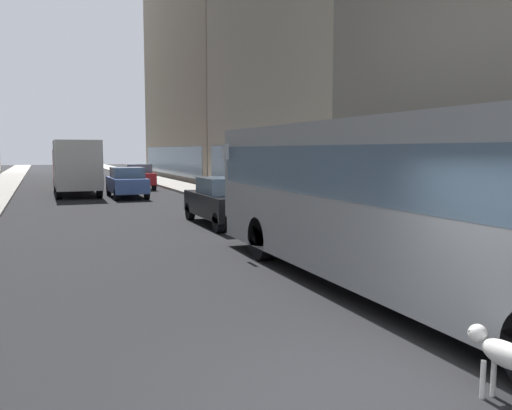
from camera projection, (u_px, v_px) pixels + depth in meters
name	position (u px, v px, depth m)	size (l,w,h in m)	color
ground_plane	(89.00, 186.00, 37.91)	(120.00, 120.00, 0.00)	#232326
sidewalk_right	(169.00, 184.00, 39.98)	(2.40, 110.00, 0.15)	#ADA89E
building_right_far	(216.00, 17.00, 48.34)	(8.68, 23.27, 28.69)	#A0937F
transit_bus	(396.00, 193.00, 9.58)	(2.78, 11.53, 3.05)	#999EA3
car_red_coupe	(137.00, 176.00, 35.78)	(1.76, 4.73, 1.62)	red
car_white_van	(67.00, 172.00, 42.48)	(1.86, 4.69, 1.62)	silver
car_black_suv	(227.00, 201.00, 18.41)	(1.88, 4.24, 1.62)	black
car_blue_hatchback	(127.00, 182.00, 28.93)	(1.72, 4.21, 1.62)	#4C6BB7
box_truck	(76.00, 165.00, 30.74)	(2.30, 7.50, 3.05)	#A51919
dalmatian_dog	(501.00, 354.00, 5.43)	(0.22, 0.96, 0.72)	white
pedestrian_with_handbag	(390.00, 204.00, 15.52)	(0.45, 0.34, 1.69)	#1E1E2D
pedestrian_in_coat	(386.00, 204.00, 15.30)	(0.34, 0.34, 1.69)	#1E1E2D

